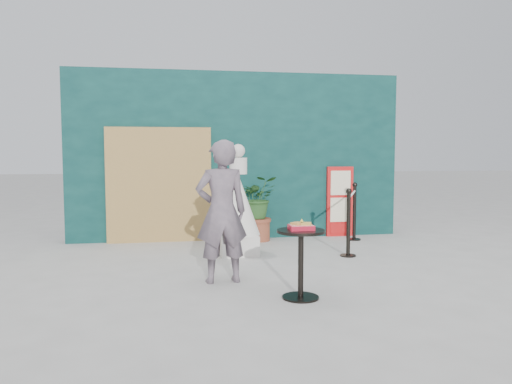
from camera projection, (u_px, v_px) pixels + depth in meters
name	position (u px, v px, depth m)	size (l,w,h in m)	color
ground	(273.00, 281.00, 6.11)	(60.00, 60.00, 0.00)	#ADAAA5
back_wall	(237.00, 156.00, 9.07)	(6.00, 0.30, 3.00)	#092C2C
bamboo_fence	(159.00, 185.00, 8.66)	(1.80, 0.08, 2.00)	tan
woman	(222.00, 212.00, 6.00)	(0.63, 0.41, 1.73)	slate
menu_board	(340.00, 202.00, 9.29)	(0.50, 0.07, 1.30)	red
statue	(238.00, 210.00, 7.64)	(0.66, 0.66, 1.70)	silver
cafe_table	(301.00, 253.00, 5.37)	(0.52, 0.52, 0.75)	black
food_basket	(301.00, 226.00, 5.35)	(0.26, 0.19, 0.11)	red
planter	(258.00, 203.00, 8.81)	(0.68, 0.59, 1.15)	#974031
stanchion_barrier	(352.00, 218.00, 8.21)	(0.84, 1.54, 1.03)	black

